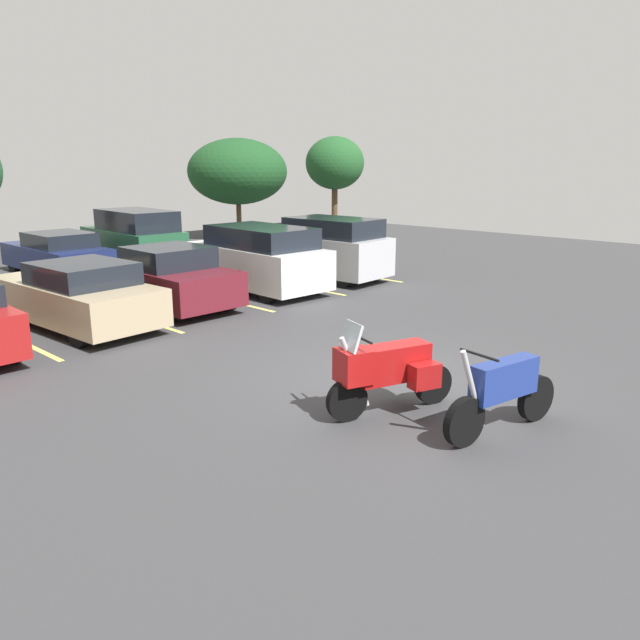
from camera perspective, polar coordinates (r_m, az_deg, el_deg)
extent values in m
cube|color=#38383A|center=(10.61, 6.57, -5.69)|extent=(44.00, 44.00, 0.10)
cylinder|color=black|center=(8.79, 2.51, -7.42)|extent=(0.62, 0.32, 0.62)
cylinder|color=black|center=(9.56, 10.41, -5.82)|extent=(0.62, 0.32, 0.62)
cube|color=#A51414|center=(9.01, 6.71, -3.95)|extent=(1.18, 0.74, 0.53)
cylinder|color=#B2B2B7|center=(8.71, 3.23, -4.83)|extent=(0.49, 0.24, 1.09)
cylinder|color=black|center=(8.60, 3.74, -1.65)|extent=(0.25, 0.59, 0.04)
cube|color=#A51414|center=(8.66, 3.12, -4.23)|extent=(0.57, 0.58, 0.48)
cube|color=#B2C1CC|center=(8.51, 2.87, -1.52)|extent=(0.30, 0.47, 0.39)
cube|color=#A51414|center=(8.98, 9.64, -5.10)|extent=(0.50, 0.38, 0.36)
cube|color=#A51414|center=(9.49, 7.31, -3.94)|extent=(0.50, 0.38, 0.36)
cylinder|color=black|center=(8.24, 13.20, -9.17)|extent=(0.67, 0.25, 0.66)
cylinder|color=black|center=(9.32, 19.32, -6.81)|extent=(0.67, 0.25, 0.66)
cube|color=navy|center=(8.62, 16.66, -5.25)|extent=(1.13, 0.49, 0.51)
cylinder|color=#B2B2B7|center=(8.17, 13.93, -6.26)|extent=(0.52, 0.17, 1.13)
cylinder|color=black|center=(8.09, 14.50, -3.14)|extent=(0.16, 0.61, 0.04)
cube|color=#EAE066|center=(14.50, -26.58, -1.44)|extent=(0.12, 4.68, 0.01)
cube|color=#EAE066|center=(15.55, -17.41, 0.43)|extent=(0.12, 4.68, 0.01)
cube|color=#EAE066|center=(16.97, -9.57, 2.02)|extent=(0.12, 4.68, 0.01)
cube|color=#EAE066|center=(18.66, -3.04, 3.32)|extent=(0.12, 4.68, 0.01)
cube|color=#EAE066|center=(20.55, 2.36, 4.35)|extent=(0.12, 4.68, 0.01)
cylinder|color=black|center=(12.56, -26.72, -2.16)|extent=(0.23, 0.66, 0.66)
cube|color=tan|center=(14.75, -21.65, 1.76)|extent=(2.11, 4.64, 0.80)
cube|color=black|center=(14.29, -21.12, 4.04)|extent=(1.82, 2.11, 0.48)
cylinder|color=black|center=(15.85, -26.77, 0.99)|extent=(0.25, 0.66, 0.65)
cylinder|color=black|center=(16.51, -21.68, 2.00)|extent=(0.25, 0.66, 0.65)
cylinder|color=black|center=(13.11, -21.38, -0.97)|extent=(0.25, 0.66, 0.65)
cylinder|color=black|center=(13.91, -15.60, 0.34)|extent=(0.25, 0.66, 0.65)
cube|color=maroon|center=(16.06, -14.07, 3.38)|extent=(1.98, 4.23, 0.82)
cube|color=black|center=(15.79, -13.85, 5.67)|extent=(1.79, 1.81, 0.52)
cylinder|color=black|center=(16.94, -18.96, 2.58)|extent=(0.23, 0.68, 0.68)
cylinder|color=black|center=(17.73, -14.20, 3.42)|extent=(0.23, 0.68, 0.68)
cylinder|color=black|center=(14.50, -13.77, 1.06)|extent=(0.23, 0.68, 0.68)
cylinder|color=black|center=(15.41, -8.56, 2.10)|extent=(0.23, 0.68, 0.68)
cube|color=white|center=(17.75, -5.89, 5.10)|extent=(2.17, 4.59, 1.07)
cube|color=black|center=(17.45, -5.48, 7.67)|extent=(1.94, 3.16, 0.57)
cylinder|color=black|center=(18.58, -10.82, 4.00)|extent=(0.25, 0.63, 0.62)
cylinder|color=black|center=(19.52, -6.68, 4.66)|extent=(0.25, 0.63, 0.62)
cylinder|color=black|center=(16.14, -4.86, 2.66)|extent=(0.25, 0.63, 0.62)
cylinder|color=black|center=(17.22, -0.50, 3.45)|extent=(0.25, 0.63, 0.62)
cube|color=#B7B7BC|center=(19.49, 0.28, 6.15)|extent=(2.03, 4.30, 1.14)
cube|color=black|center=(19.13, 1.23, 8.57)|extent=(1.82, 2.86, 0.57)
cylinder|color=black|center=(19.95, -4.36, 4.98)|extent=(0.25, 0.67, 0.66)
cylinder|color=black|center=(21.09, -1.30, 5.52)|extent=(0.25, 0.67, 0.66)
cylinder|color=black|center=(18.06, 2.11, 4.02)|extent=(0.25, 0.67, 0.66)
cylinder|color=black|center=(19.31, 5.07, 4.65)|extent=(0.25, 0.67, 0.66)
cube|color=navy|center=(21.88, -23.16, 5.37)|extent=(1.84, 4.48, 0.75)
cube|color=black|center=(21.48, -22.92, 6.87)|extent=(1.68, 2.07, 0.45)
cylinder|color=black|center=(23.02, -26.42, 4.76)|extent=(0.22, 0.65, 0.65)
cylinder|color=black|center=(23.60, -22.91, 5.33)|extent=(0.22, 0.65, 0.65)
cylinder|color=black|center=(20.23, -23.32, 3.96)|extent=(0.22, 0.65, 0.65)
cylinder|color=black|center=(20.89, -19.43, 4.61)|extent=(0.22, 0.65, 0.65)
cube|color=#235638|center=(22.89, -16.91, 6.69)|extent=(2.11, 4.68, 1.07)
cube|color=black|center=(22.43, -16.60, 8.84)|extent=(1.87, 3.22, 0.69)
cylinder|color=black|center=(24.03, -20.17, 5.77)|extent=(0.26, 0.70, 0.69)
cylinder|color=black|center=(24.67, -16.83, 6.24)|extent=(0.26, 0.70, 0.69)
cylinder|color=black|center=(21.22, -16.84, 5.00)|extent=(0.26, 0.70, 0.69)
cylinder|color=black|center=(21.94, -13.18, 5.53)|extent=(0.26, 0.70, 0.69)
cylinder|color=#4C3823|center=(30.66, -7.48, 9.05)|extent=(0.24, 0.24, 1.60)
ellipsoid|color=#19421E|center=(30.54, -7.63, 13.45)|extent=(4.74, 4.74, 3.10)
cylinder|color=#4C3823|center=(34.81, 1.36, 10.22)|extent=(0.33, 0.33, 2.12)
ellipsoid|color=#1E4C23|center=(34.72, 1.38, 14.30)|extent=(3.20, 3.20, 2.83)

